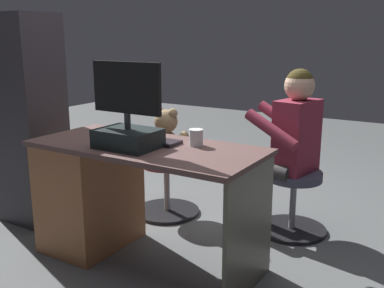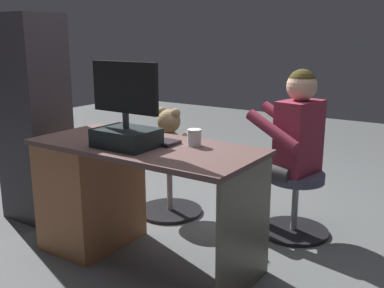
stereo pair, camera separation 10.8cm
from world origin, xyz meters
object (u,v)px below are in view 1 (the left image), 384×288
(teddy_bear, at_px, (167,135))
(visitor_chair, at_px, (293,198))
(desk, at_px, (102,189))
(keyboard, at_px, (147,140))
(computer_mouse, at_px, (110,134))
(tv_remote, at_px, (121,137))
(office_chair_teddy, at_px, (167,183))
(monitor, at_px, (128,125))
(person, at_px, (285,137))
(cup, at_px, (196,137))

(teddy_bear, relative_size, visitor_chair, 0.81)
(desk, distance_m, keyboard, 0.47)
(desk, xyz_separation_m, computer_mouse, (-0.04, -0.05, 0.35))
(visitor_chair, bearing_deg, tv_remote, 44.97)
(computer_mouse, distance_m, tv_remote, 0.09)
(office_chair_teddy, bearing_deg, monitor, 110.39)
(teddy_bear, relative_size, person, 0.34)
(tv_remote, relative_size, visitor_chair, 0.31)
(monitor, bearing_deg, desk, -18.03)
(office_chair_teddy, relative_size, visitor_chair, 1.04)
(visitor_chair, relative_size, person, 0.42)
(keyboard, distance_m, cup, 0.31)
(desk, relative_size, office_chair_teddy, 2.76)
(tv_remote, bearing_deg, computer_mouse, -25.76)
(monitor, height_order, person, monitor)
(person, bearing_deg, monitor, 59.43)
(computer_mouse, xyz_separation_m, tv_remote, (-0.09, 0.01, -0.01))
(cup, bearing_deg, person, -110.20)
(keyboard, bearing_deg, cup, -167.46)
(keyboard, distance_m, person, 0.97)
(cup, distance_m, office_chair_teddy, 0.97)
(desk, distance_m, computer_mouse, 0.36)
(desk, relative_size, person, 1.21)
(office_chair_teddy, bearing_deg, desk, 88.57)
(person, bearing_deg, keyboard, 54.35)
(office_chair_teddy, xyz_separation_m, person, (-0.86, -0.17, 0.43))
(desk, height_order, keyboard, keyboard)
(monitor, distance_m, office_chair_teddy, 1.05)
(desk, relative_size, cup, 14.49)
(desk, height_order, person, person)
(office_chair_teddy, height_order, visitor_chair, same)
(tv_remote, xyz_separation_m, office_chair_teddy, (0.11, -0.64, -0.50))
(desk, distance_m, tv_remote, 0.37)
(person, bearing_deg, visitor_chair, -168.88)
(computer_mouse, bearing_deg, person, -136.15)
(monitor, relative_size, office_chair_teddy, 0.95)
(cup, bearing_deg, monitor, 38.17)
(desk, bearing_deg, tv_remote, -159.81)
(keyboard, relative_size, office_chair_teddy, 0.84)
(teddy_bear, distance_m, person, 0.88)
(office_chair_teddy, distance_m, visitor_chair, 0.96)
(tv_remote, distance_m, office_chair_teddy, 0.82)
(office_chair_teddy, xyz_separation_m, teddy_bear, (-0.00, -0.01, 0.38))
(monitor, distance_m, tv_remote, 0.26)
(keyboard, xyz_separation_m, visitor_chair, (-0.64, -0.80, -0.49))
(computer_mouse, height_order, visitor_chair, computer_mouse)
(cup, height_order, office_chair_teddy, cup)
(visitor_chair, bearing_deg, office_chair_teddy, 11.12)
(monitor, distance_m, computer_mouse, 0.33)
(computer_mouse, xyz_separation_m, person, (-0.84, -0.80, -0.08))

